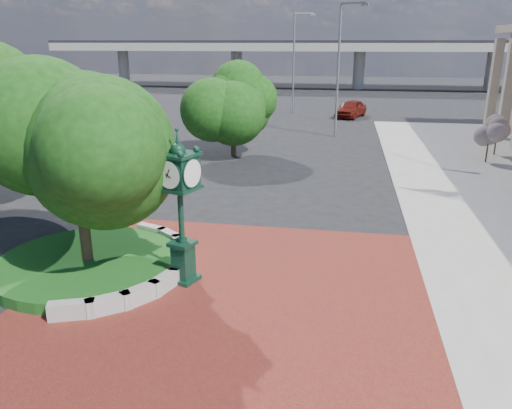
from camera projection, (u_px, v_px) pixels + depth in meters
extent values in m
plane|color=black|center=(234.00, 282.00, 15.99)|extent=(200.00, 200.00, 0.00)
cube|color=maroon|center=(227.00, 296.00, 15.05)|extent=(12.00, 12.00, 0.04)
cube|color=#9E9B93|center=(72.00, 311.00, 13.74)|extent=(1.29, 0.76, 0.54)
cube|color=#9E9B93|center=(108.00, 305.00, 14.04)|extent=(1.20, 1.04, 0.54)
cube|color=#9E9B93|center=(141.00, 295.00, 14.58)|extent=(1.00, 1.22, 0.54)
cube|color=#9E9B93|center=(165.00, 283.00, 15.33)|extent=(0.71, 1.30, 0.54)
cube|color=#9E9B93|center=(180.00, 270.00, 16.20)|extent=(0.35, 1.25, 0.54)
cube|color=#9E9B93|center=(184.00, 257.00, 17.13)|extent=(0.71, 1.30, 0.54)
cube|color=#9E9B93|center=(180.00, 247.00, 18.02)|extent=(1.00, 1.22, 0.54)
cube|color=#9E9B93|center=(169.00, 238.00, 18.79)|extent=(1.20, 1.04, 0.54)
cube|color=#9E9B93|center=(152.00, 232.00, 19.37)|extent=(1.29, 0.76, 0.54)
cylinder|color=#134416|center=(89.00, 264.00, 16.76)|extent=(6.10, 6.10, 0.40)
cube|color=#9E9B93|center=(328.00, 47.00, 79.46)|extent=(90.00, 12.00, 1.20)
cube|color=black|center=(329.00, 42.00, 79.21)|extent=(90.00, 12.00, 0.40)
cylinder|color=#9E9B93|center=(124.00, 68.00, 86.37)|extent=(1.80, 1.80, 6.00)
cylinder|color=#9E9B93|center=(237.00, 69.00, 83.04)|extent=(1.80, 1.80, 6.00)
cylinder|color=#9E9B93|center=(359.00, 70.00, 79.71)|extent=(1.80, 1.80, 6.00)
cylinder|color=#9E9B93|center=(492.00, 71.00, 76.39)|extent=(1.80, 1.80, 6.00)
cylinder|color=#38281C|center=(86.00, 240.00, 16.48)|extent=(0.36, 0.36, 2.17)
sphere|color=#143C10|center=(77.00, 162.00, 15.66)|extent=(5.20, 5.20, 5.20)
cylinder|color=#38281C|center=(233.00, 142.00, 33.20)|extent=(0.36, 0.36, 1.92)
sphere|color=#143C10|center=(233.00, 107.00, 32.48)|extent=(4.40, 4.40, 4.40)
cube|color=black|center=(184.00, 279.00, 15.99)|extent=(1.04, 1.04, 0.16)
cube|color=black|center=(183.00, 261.00, 15.79)|extent=(0.72, 0.72, 1.13)
cube|color=black|center=(182.00, 243.00, 15.61)|extent=(0.91, 0.91, 0.12)
cylinder|color=black|center=(181.00, 215.00, 15.32)|extent=(0.17, 0.17, 1.74)
cube|color=black|center=(179.00, 171.00, 14.88)|extent=(1.17, 1.17, 0.92)
cylinder|color=white|center=(169.00, 175.00, 14.48)|extent=(0.80, 0.33, 0.82)
cylinder|color=white|center=(189.00, 168.00, 15.28)|extent=(0.80, 0.33, 0.82)
cylinder|color=white|center=(166.00, 169.00, 15.10)|extent=(0.33, 0.80, 0.82)
cylinder|color=white|center=(192.00, 173.00, 14.66)|extent=(0.33, 0.80, 0.82)
sphere|color=black|center=(178.00, 150.00, 14.68)|extent=(0.45, 0.45, 0.45)
cone|color=black|center=(177.00, 139.00, 14.58)|extent=(0.18, 0.18, 0.51)
imported|color=#60150D|center=(351.00, 109.00, 50.34)|extent=(3.58, 5.44, 1.72)
cylinder|color=slate|center=(338.00, 73.00, 38.72)|extent=(0.18, 0.18, 10.01)
cube|color=slate|center=(354.00, 3.00, 36.61)|extent=(1.89, 0.99, 0.13)
cube|color=slate|center=(365.00, 4.00, 36.16)|extent=(0.62, 0.49, 0.17)
cylinder|color=slate|center=(294.00, 65.00, 51.94)|extent=(0.18, 0.18, 10.05)
cube|color=slate|center=(304.00, 13.00, 50.59)|extent=(1.92, 0.94, 0.13)
cube|color=slate|center=(313.00, 14.00, 50.81)|extent=(0.62, 0.47, 0.17)
cylinder|color=#38281C|center=(487.00, 153.00, 31.44)|extent=(0.10, 0.10, 1.20)
sphere|color=#B95CA5|center=(489.00, 138.00, 31.13)|extent=(1.20, 1.20, 1.20)
cylinder|color=#38281C|center=(495.00, 146.00, 33.56)|extent=(0.10, 0.10, 1.20)
sphere|color=#B95CA5|center=(497.00, 132.00, 33.25)|extent=(1.20, 1.20, 1.20)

